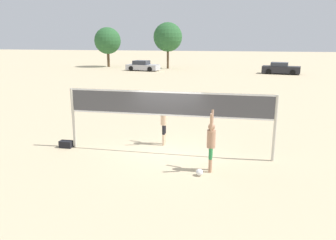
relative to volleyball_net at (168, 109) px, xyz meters
The scene contains 10 objects.
ground_plane 1.76m from the volleyball_net, ahead, with size 200.00×200.00×0.00m, color #C6B28C.
volleyball_net is the anchor object (origin of this frame).
player_spiker 2.33m from the volleyball_net, 39.10° to the right, with size 0.28×0.69×2.05m.
player_blocker 1.29m from the volleyball_net, 110.10° to the left, with size 0.28×0.70×2.09m.
volleyball 2.86m from the volleyball_net, 52.63° to the right, with size 0.23×0.23×0.23m.
gear_bag 4.50m from the volleyball_net, behind, with size 0.51×0.29×0.28m.
parked_car_near 32.82m from the volleyball_net, 107.56° to the left, with size 4.60×2.38×1.35m.
parked_car_mid 31.74m from the volleyball_net, 75.65° to the left, with size 4.68×2.48×1.40m.
tree_left_cluster 39.77m from the volleyball_net, 114.78° to the left, with size 3.95×3.95×5.87m.
tree_right_cluster 35.87m from the volleyball_net, 101.58° to the left, with size 4.07×4.07×6.46m.
Camera 1 is at (2.39, -11.69, 4.34)m, focal length 35.00 mm.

